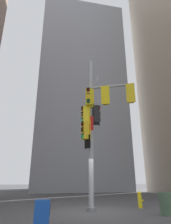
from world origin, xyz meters
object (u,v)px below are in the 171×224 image
at_px(fire_hydrant, 140,199).
at_px(newspaper_box, 42,216).
at_px(signal_pole_assembly, 96,116).
at_px(trash_bin, 166,204).

bearing_deg(fire_hydrant, newspaper_box, -140.39).
relative_size(signal_pole_assembly, fire_hydrant, 10.08).
distance_m(newspaper_box, trash_bin, 5.67).
relative_size(signal_pole_assembly, trash_bin, 9.23).
height_order(signal_pole_assembly, fire_hydrant, signal_pole_assembly).
bearing_deg(signal_pole_assembly, fire_hydrant, 14.02).
bearing_deg(signal_pole_assembly, newspaper_box, -125.82).
bearing_deg(newspaper_box, fire_hydrant, 39.61).
bearing_deg(trash_bin, signal_pole_assembly, 145.92).
height_order(signal_pole_assembly, trash_bin, signal_pole_assembly).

